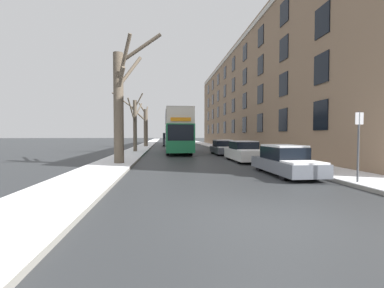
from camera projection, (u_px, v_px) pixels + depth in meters
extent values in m
plane|color=#303335|center=(276.00, 220.00, 5.69)|extent=(320.00, 320.00, 0.00)
cube|color=gray|center=(150.00, 143.00, 57.72)|extent=(2.63, 130.00, 0.13)
cube|color=white|center=(150.00, 143.00, 57.72)|extent=(2.61, 130.00, 0.03)
cube|color=gray|center=(199.00, 143.00, 58.96)|extent=(2.63, 130.00, 0.13)
cube|color=white|center=(199.00, 143.00, 58.95)|extent=(2.61, 130.00, 0.03)
cube|color=#8C7056|center=(265.00, 98.00, 35.21)|extent=(9.00, 49.99, 13.98)
cube|color=black|center=(320.00, 115.00, 15.43)|extent=(0.08, 1.40, 1.80)
cube|color=black|center=(283.00, 120.00, 20.29)|extent=(0.08, 1.40, 1.80)
cube|color=black|center=(260.00, 123.00, 25.14)|extent=(0.08, 1.40, 1.80)
cube|color=black|center=(244.00, 125.00, 30.00)|extent=(0.08, 1.40, 1.80)
cube|color=black|center=(233.00, 126.00, 34.85)|extent=(0.08, 1.40, 1.80)
cube|color=black|center=(225.00, 127.00, 39.71)|extent=(0.08, 1.40, 1.80)
cube|color=black|center=(218.00, 128.00, 44.57)|extent=(0.08, 1.40, 1.80)
cube|color=black|center=(213.00, 129.00, 49.42)|extent=(0.08, 1.40, 1.80)
cube|color=black|center=(208.00, 129.00, 54.28)|extent=(0.08, 1.40, 1.80)
cube|color=black|center=(321.00, 69.00, 15.33)|extent=(0.08, 1.40, 1.80)
cube|color=black|center=(283.00, 84.00, 20.19)|extent=(0.08, 1.40, 1.80)
cube|color=black|center=(260.00, 94.00, 25.05)|extent=(0.08, 1.40, 1.80)
cube|color=black|center=(245.00, 101.00, 29.90)|extent=(0.08, 1.40, 1.80)
cube|color=black|center=(233.00, 106.00, 34.76)|extent=(0.08, 1.40, 1.80)
cube|color=black|center=(225.00, 109.00, 39.61)|extent=(0.08, 1.40, 1.80)
cube|color=black|center=(218.00, 112.00, 44.47)|extent=(0.08, 1.40, 1.80)
cube|color=black|center=(213.00, 114.00, 49.32)|extent=(0.08, 1.40, 1.80)
cube|color=black|center=(208.00, 116.00, 54.18)|extent=(0.08, 1.40, 1.80)
cube|color=black|center=(322.00, 21.00, 15.24)|extent=(0.08, 1.40, 1.80)
cube|color=black|center=(284.00, 49.00, 20.09)|extent=(0.08, 1.40, 1.80)
cube|color=black|center=(260.00, 65.00, 24.95)|extent=(0.08, 1.40, 1.80)
cube|color=black|center=(245.00, 77.00, 29.80)|extent=(0.08, 1.40, 1.80)
cube|color=black|center=(233.00, 85.00, 34.66)|extent=(0.08, 1.40, 1.80)
cube|color=black|center=(225.00, 91.00, 39.51)|extent=(0.08, 1.40, 1.80)
cube|color=black|center=(218.00, 96.00, 44.37)|extent=(0.08, 1.40, 1.80)
cube|color=black|center=(213.00, 100.00, 49.22)|extent=(0.08, 1.40, 1.80)
cube|color=black|center=(208.00, 103.00, 54.08)|extent=(0.08, 1.40, 1.80)
cube|color=black|center=(284.00, 12.00, 19.99)|extent=(0.08, 1.40, 1.80)
cube|color=black|center=(261.00, 36.00, 24.85)|extent=(0.08, 1.40, 1.80)
cube|color=black|center=(245.00, 52.00, 29.70)|extent=(0.08, 1.40, 1.80)
cube|color=black|center=(233.00, 64.00, 34.56)|extent=(0.08, 1.40, 1.80)
cube|color=black|center=(225.00, 73.00, 39.41)|extent=(0.08, 1.40, 1.80)
cube|color=black|center=(218.00, 80.00, 44.27)|extent=(0.08, 1.40, 1.80)
cube|color=black|center=(213.00, 85.00, 49.13)|extent=(0.08, 1.40, 1.80)
cube|color=black|center=(208.00, 90.00, 53.98)|extent=(0.08, 1.40, 1.80)
cube|color=beige|center=(234.00, 49.00, 34.49)|extent=(0.12, 48.99, 0.44)
cylinder|color=brown|center=(119.00, 110.00, 15.82)|extent=(0.60, 0.60, 6.93)
cylinder|color=brown|center=(130.00, 72.00, 16.42)|extent=(1.49, 1.52, 2.31)
cylinder|color=brown|center=(122.00, 66.00, 17.12)|extent=(0.23, 2.96, 2.10)
cylinder|color=brown|center=(139.00, 49.00, 15.58)|extent=(2.76, 0.75, 1.87)
cylinder|color=brown|center=(124.00, 60.00, 15.06)|extent=(1.19, 1.70, 2.70)
cylinder|color=brown|center=(121.00, 79.00, 15.24)|extent=(0.74, 1.32, 1.31)
cylinder|color=brown|center=(135.00, 127.00, 27.20)|extent=(0.40, 0.40, 5.57)
cylinder|color=brown|center=(138.00, 110.00, 27.94)|extent=(0.75, 1.69, 1.72)
cylinder|color=brown|center=(139.00, 101.00, 27.00)|extent=(1.01, 0.47, 1.57)
cylinder|color=brown|center=(124.00, 101.00, 26.81)|extent=(2.37, 0.49, 1.76)
cylinder|color=brown|center=(132.00, 111.00, 26.16)|extent=(0.61, 2.07, 2.48)
cylinder|color=brown|center=(146.00, 128.00, 39.59)|extent=(0.62, 0.62, 5.86)
cylinder|color=brown|center=(142.00, 109.00, 39.90)|extent=(1.32, 1.23, 1.87)
cylinder|color=brown|center=(147.00, 112.00, 40.05)|extent=(0.47, 1.30, 1.98)
cylinder|color=brown|center=(138.00, 114.00, 38.72)|extent=(2.31, 1.62, 2.07)
cube|color=#1E7A47|center=(177.00, 138.00, 27.08)|extent=(2.48, 10.76, 2.54)
cube|color=silver|center=(177.00, 119.00, 27.01)|extent=(2.43, 10.54, 1.37)
cube|color=beige|center=(177.00, 112.00, 26.98)|extent=(2.43, 10.54, 0.12)
cube|color=black|center=(177.00, 133.00, 27.06)|extent=(2.51, 9.47, 1.32)
cube|color=black|center=(177.00, 118.00, 27.01)|extent=(2.51, 9.47, 1.04)
cube|color=black|center=(181.00, 133.00, 21.74)|extent=(2.23, 0.06, 1.38)
cube|color=orange|center=(181.00, 119.00, 21.69)|extent=(1.73, 0.05, 0.32)
cylinder|color=black|center=(168.00, 150.00, 23.79)|extent=(0.30, 1.04, 1.04)
cylinder|color=black|center=(191.00, 150.00, 24.03)|extent=(0.30, 1.04, 1.04)
cylinder|color=black|center=(167.00, 147.00, 29.99)|extent=(0.30, 1.04, 1.04)
cylinder|color=black|center=(185.00, 147.00, 30.22)|extent=(0.30, 1.04, 1.04)
cube|color=slate|center=(285.00, 165.00, 12.14)|extent=(1.69, 4.59, 0.56)
cube|color=black|center=(283.00, 153.00, 12.30)|extent=(1.45, 2.29, 0.60)
cube|color=white|center=(283.00, 146.00, 12.29)|extent=(1.42, 2.18, 0.09)
cube|color=white|center=(304.00, 162.00, 10.51)|extent=(1.52, 1.20, 0.07)
cylinder|color=black|center=(284.00, 172.00, 10.70)|extent=(0.20, 0.66, 0.66)
cylinder|color=black|center=(317.00, 172.00, 10.86)|extent=(0.20, 0.66, 0.66)
cylinder|color=black|center=(259.00, 165.00, 13.43)|extent=(0.20, 0.66, 0.66)
cylinder|color=black|center=(286.00, 164.00, 13.59)|extent=(0.20, 0.66, 0.66)
cube|color=silver|center=(244.00, 154.00, 18.34)|extent=(1.81, 4.53, 0.71)
cube|color=black|center=(243.00, 145.00, 18.50)|extent=(1.55, 2.27, 0.53)
cube|color=white|center=(243.00, 141.00, 18.49)|extent=(1.52, 2.15, 0.06)
cube|color=white|center=(252.00, 150.00, 16.73)|extent=(1.62, 1.18, 0.04)
cylinder|color=black|center=(239.00, 158.00, 16.91)|extent=(0.20, 0.68, 0.68)
cylinder|color=black|center=(262.00, 158.00, 17.08)|extent=(0.20, 0.68, 0.68)
cylinder|color=black|center=(228.00, 155.00, 19.61)|extent=(0.20, 0.68, 0.68)
cylinder|color=black|center=(248.00, 155.00, 19.79)|extent=(0.20, 0.68, 0.68)
cube|color=#474C56|center=(223.00, 150.00, 24.80)|extent=(1.86, 4.26, 0.57)
cube|color=black|center=(223.00, 144.00, 24.95)|extent=(1.60, 2.13, 0.60)
cube|color=white|center=(223.00, 140.00, 24.94)|extent=(1.57, 2.02, 0.10)
cube|color=white|center=(227.00, 147.00, 23.28)|extent=(1.68, 1.11, 0.08)
cylinder|color=black|center=(218.00, 152.00, 23.44)|extent=(0.20, 0.62, 0.62)
cylinder|color=black|center=(235.00, 152.00, 23.62)|extent=(0.20, 0.62, 0.62)
cylinder|color=black|center=(212.00, 151.00, 25.98)|extent=(0.20, 0.62, 0.62)
cylinder|color=black|center=(228.00, 150.00, 26.16)|extent=(0.20, 0.62, 0.62)
cube|color=#333842|center=(169.00, 139.00, 44.51)|extent=(2.02, 5.80, 2.02)
cube|color=black|center=(169.00, 136.00, 41.63)|extent=(1.78, 0.06, 0.89)
cylinder|color=black|center=(164.00, 144.00, 42.60)|extent=(0.22, 0.68, 0.68)
cylinder|color=black|center=(174.00, 144.00, 42.80)|extent=(0.22, 0.68, 0.68)
cylinder|color=black|center=(164.00, 144.00, 46.29)|extent=(0.22, 0.68, 0.68)
cylinder|color=black|center=(173.00, 144.00, 46.48)|extent=(0.22, 0.68, 0.68)
cylinder|color=navy|center=(121.00, 155.00, 18.77)|extent=(0.19, 0.19, 0.84)
cylinder|color=navy|center=(118.00, 155.00, 18.77)|extent=(0.19, 0.19, 0.84)
cylinder|color=#47474C|center=(120.00, 144.00, 18.74)|extent=(0.39, 0.39, 0.73)
sphere|color=#8C6647|center=(119.00, 138.00, 18.72)|extent=(0.23, 0.23, 0.23)
cylinder|color=#4C4F54|center=(358.00, 149.00, 9.40)|extent=(0.07, 0.07, 2.75)
cube|color=silver|center=(359.00, 118.00, 9.34)|extent=(0.32, 0.02, 0.44)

